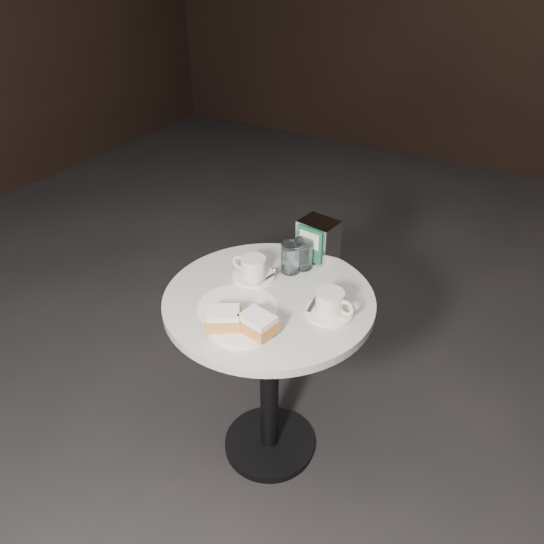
{
  "coord_description": "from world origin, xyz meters",
  "views": [
    {
      "loc": [
        0.71,
        -1.22,
        1.77
      ],
      "look_at": [
        0.0,
        0.02,
        0.83
      ],
      "focal_mm": 35.0,
      "sensor_mm": 36.0,
      "label": 1
    }
  ],
  "objects_px": {
    "coffee_cup_left": "(253,269)",
    "napkin_dispenser": "(318,240)",
    "water_glass_right": "(303,254)",
    "beignet_plate": "(241,323)",
    "water_glass_left": "(291,258)",
    "cafe_table": "(269,342)",
    "coffee_cup_right": "(330,304)"
  },
  "relations": [
    {
      "from": "cafe_table",
      "to": "water_glass_right",
      "type": "distance_m",
      "value": 0.33
    },
    {
      "from": "water_glass_right",
      "to": "napkin_dispenser",
      "type": "relative_size",
      "value": 0.72
    },
    {
      "from": "cafe_table",
      "to": "coffee_cup_right",
      "type": "xyz_separation_m",
      "value": [
        0.21,
        0.02,
        0.23
      ]
    },
    {
      "from": "napkin_dispenser",
      "to": "cafe_table",
      "type": "bearing_deg",
      "value": -87.23
    },
    {
      "from": "cafe_table",
      "to": "coffee_cup_left",
      "type": "height_order",
      "value": "coffee_cup_left"
    },
    {
      "from": "cafe_table",
      "to": "water_glass_left",
      "type": "distance_m",
      "value": 0.31
    },
    {
      "from": "beignet_plate",
      "to": "water_glass_right",
      "type": "distance_m",
      "value": 0.41
    },
    {
      "from": "cafe_table",
      "to": "water_glass_left",
      "type": "height_order",
      "value": "water_glass_left"
    },
    {
      "from": "water_glass_left",
      "to": "napkin_dispenser",
      "type": "bearing_deg",
      "value": 69.84
    },
    {
      "from": "beignet_plate",
      "to": "water_glass_left",
      "type": "relative_size",
      "value": 2.31
    },
    {
      "from": "water_glass_right",
      "to": "napkin_dispenser",
      "type": "bearing_deg",
      "value": 76.87
    },
    {
      "from": "coffee_cup_right",
      "to": "water_glass_left",
      "type": "distance_m",
      "value": 0.27
    },
    {
      "from": "coffee_cup_right",
      "to": "water_glass_right",
      "type": "distance_m",
      "value": 0.28
    },
    {
      "from": "water_glass_right",
      "to": "napkin_dispenser",
      "type": "height_order",
      "value": "napkin_dispenser"
    },
    {
      "from": "beignet_plate",
      "to": "coffee_cup_right",
      "type": "distance_m",
      "value": 0.29
    },
    {
      "from": "beignet_plate",
      "to": "coffee_cup_left",
      "type": "relative_size",
      "value": 1.59
    },
    {
      "from": "coffee_cup_left",
      "to": "napkin_dispenser",
      "type": "distance_m",
      "value": 0.27
    },
    {
      "from": "beignet_plate",
      "to": "coffee_cup_left",
      "type": "xyz_separation_m",
      "value": [
        -0.12,
        0.26,
        0.01
      ]
    },
    {
      "from": "coffee_cup_right",
      "to": "water_glass_left",
      "type": "bearing_deg",
      "value": 152.26
    },
    {
      "from": "coffee_cup_left",
      "to": "napkin_dispenser",
      "type": "bearing_deg",
      "value": 55.23
    },
    {
      "from": "napkin_dispenser",
      "to": "water_glass_right",
      "type": "bearing_deg",
      "value": -93.98
    },
    {
      "from": "water_glass_right",
      "to": "napkin_dispenser",
      "type": "distance_m",
      "value": 0.08
    },
    {
      "from": "coffee_cup_left",
      "to": "water_glass_right",
      "type": "height_order",
      "value": "water_glass_right"
    },
    {
      "from": "cafe_table",
      "to": "water_glass_left",
      "type": "xyz_separation_m",
      "value": [
        -0.01,
        0.17,
        0.25
      ]
    },
    {
      "from": "water_glass_left",
      "to": "beignet_plate",
      "type": "bearing_deg",
      "value": -85.96
    },
    {
      "from": "coffee_cup_left",
      "to": "water_glass_left",
      "type": "xyz_separation_m",
      "value": [
        0.09,
        0.1,
        0.02
      ]
    },
    {
      "from": "water_glass_right",
      "to": "coffee_cup_right",
      "type": "bearing_deg",
      "value": -45.6
    },
    {
      "from": "cafe_table",
      "to": "coffee_cup_right",
      "type": "distance_m",
      "value": 0.31
    },
    {
      "from": "napkin_dispenser",
      "to": "coffee_cup_left",
      "type": "bearing_deg",
      "value": -112.94
    },
    {
      "from": "water_glass_right",
      "to": "coffee_cup_left",
      "type": "bearing_deg",
      "value": -130.15
    },
    {
      "from": "coffee_cup_left",
      "to": "beignet_plate",
      "type": "bearing_deg",
      "value": -68.36
    },
    {
      "from": "coffee_cup_left",
      "to": "napkin_dispenser",
      "type": "relative_size",
      "value": 1.06
    }
  ]
}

